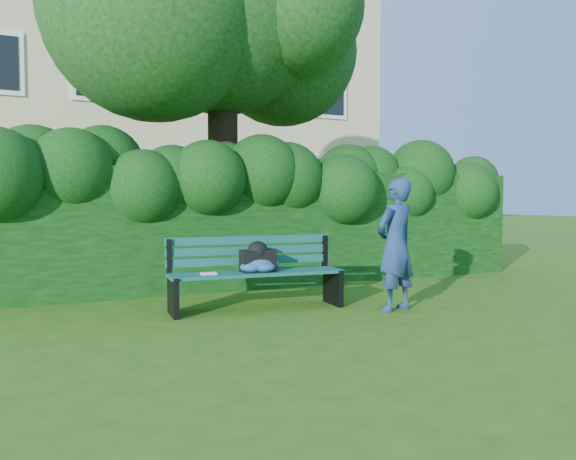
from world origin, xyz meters
name	(u,v)px	position (x,y,z in m)	size (l,w,h in m)	color
ground	(309,310)	(0.00, 0.00, 0.00)	(80.00, 80.00, 0.00)	#305712
apartment_building	(118,64)	(0.00, 13.99, 6.00)	(16.00, 8.08, 12.00)	#CFB88A
hedge	(244,228)	(0.00, 2.20, 0.90)	(10.00, 1.00, 1.80)	black
tree	(213,9)	(-0.16, 3.15, 4.53)	(5.54, 4.34, 6.59)	black
park_bench	(256,268)	(-0.56, 0.33, 0.51)	(2.18, 0.74, 0.89)	#0D433A
man_reading	(396,244)	(0.93, -0.47, 0.80)	(0.59, 0.38, 1.61)	navy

